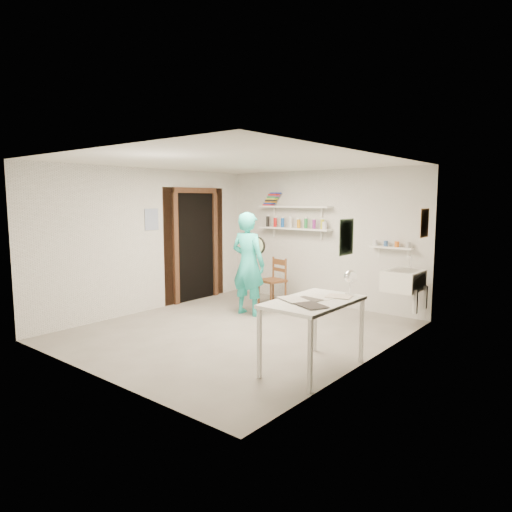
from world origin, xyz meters
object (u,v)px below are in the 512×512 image
Objects in this scene: man at (248,264)px; work_table at (313,335)px; belfast_sink at (403,280)px; desk_lamp at (350,277)px; wooden_chair at (272,281)px; wall_clock at (257,246)px.

work_table is (2.14, -1.43, -0.45)m from man.
belfast_sink is 0.51× the size of work_table.
wooden_chair is at bearing 144.45° from desk_lamp.
wooden_chair reaches higher than work_table.
work_table is at bearing -92.72° from belfast_sink.
wall_clock reaches higher than wooden_chair.
man reaches higher than work_table.
work_table is at bearing -112.42° from desk_lamp.
desk_lamp reaches higher than work_table.
wooden_chair is (-0.10, 0.79, -0.40)m from man.
wooden_chair is 3.16m from work_table.
wooden_chair is at bearing -177.57° from belfast_sink.
wall_clock is (0.01, 0.22, 0.28)m from man.
desk_lamp is at bearing -21.26° from wooden_chair.
man is (-2.25, -0.89, 0.14)m from belfast_sink.
belfast_sink is at bearing 92.67° from desk_lamp.
desk_lamp reaches higher than belfast_sink.
man is at bearing -97.35° from wall_clock.
man is at bearing -158.43° from belfast_sink.
man is 2.61m from work_table.
wall_clock is at bearing -97.35° from man.
belfast_sink is at bearing -162.10° from man.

